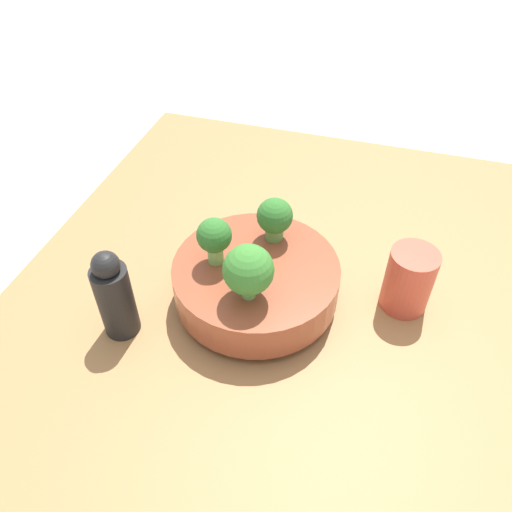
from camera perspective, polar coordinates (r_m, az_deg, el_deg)
The scene contains 8 objects.
ground_plane at distance 0.82m, azimuth 2.31°, elevation -6.00°, with size 6.00×6.00×0.00m, color silver.
table at distance 0.80m, azimuth 2.34°, elevation -5.15°, with size 1.00×0.83×0.04m.
bowl at distance 0.75m, azimuth 0.00°, elevation -2.82°, with size 0.25×0.25×0.07m.
broccoli_floret_back at distance 0.71m, azimuth -4.79°, elevation 2.13°, with size 0.05×0.05×0.08m.
broccoli_floret_left at distance 0.65m, azimuth -0.88°, elevation -1.65°, with size 0.07×0.07×0.08m.
broccoli_floret_right at distance 0.75m, azimuth 2.15°, elevation 4.43°, with size 0.05×0.05×0.07m.
cup at distance 0.77m, azimuth 17.05°, elevation -2.63°, with size 0.07×0.07×0.10m.
pepper_mill at distance 0.72m, azimuth -15.87°, elevation -4.40°, with size 0.05×0.05×0.15m.
Camera 1 is at (-0.52, -0.12, 0.62)m, focal length 35.00 mm.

